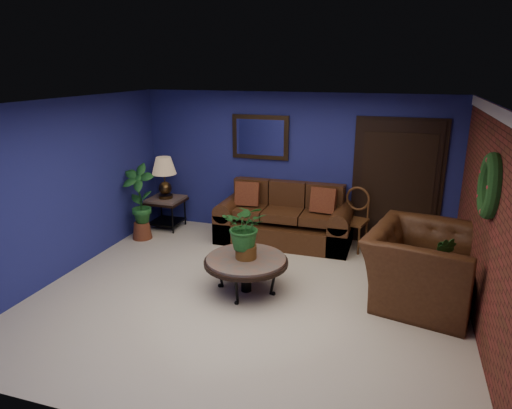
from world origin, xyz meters
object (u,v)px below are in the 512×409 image
(sofa, at_px, (285,222))
(end_table, at_px, (166,205))
(coffee_table, at_px, (246,262))
(armchair, at_px, (422,266))
(table_lamp, at_px, (164,173))
(side_chair, at_px, (354,214))

(sofa, height_order, end_table, sofa)
(sofa, xyz_separation_m, coffee_table, (-0.04, -1.98, 0.09))
(sofa, bearing_deg, armchair, -35.13)
(armchair, bearing_deg, coffee_table, 114.15)
(table_lamp, relative_size, side_chair, 0.72)
(sofa, height_order, coffee_table, sofa)
(coffee_table, distance_m, side_chair, 2.35)
(coffee_table, height_order, table_lamp, table_lamp)
(armchair, bearing_deg, side_chair, 45.89)
(side_chair, relative_size, armchair, 0.70)
(coffee_table, height_order, side_chair, side_chair)
(end_table, bearing_deg, sofa, 0.88)
(end_table, bearing_deg, armchair, -18.60)
(sofa, relative_size, table_lamp, 3.07)
(sofa, relative_size, armchair, 1.54)
(sofa, relative_size, coffee_table, 2.01)
(coffee_table, height_order, end_table, end_table)
(end_table, bearing_deg, coffee_table, -41.06)
(table_lamp, bearing_deg, coffee_table, -41.06)
(sofa, bearing_deg, side_chair, 1.89)
(end_table, distance_m, side_chair, 3.43)
(table_lamp, bearing_deg, end_table, 0.00)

